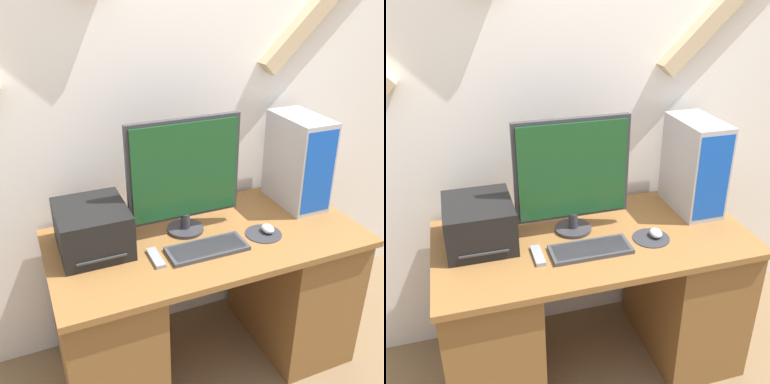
{
  "view_description": "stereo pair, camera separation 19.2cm",
  "coord_description": "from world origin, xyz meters",
  "views": [
    {
      "loc": [
        -0.74,
        -1.24,
        1.82
      ],
      "look_at": [
        -0.07,
        0.35,
        0.99
      ],
      "focal_mm": 42.0,
      "sensor_mm": 36.0,
      "label": 1
    },
    {
      "loc": [
        -0.56,
        -1.3,
        1.82
      ],
      "look_at": [
        -0.07,
        0.35,
        0.99
      ],
      "focal_mm": 42.0,
      "sensor_mm": 36.0,
      "label": 2
    }
  ],
  "objects": [
    {
      "name": "printer",
      "position": [
        -0.49,
        0.44,
        0.85
      ],
      "size": [
        0.29,
        0.33,
        0.2
      ],
      "color": "black",
      "rests_on": "desk"
    },
    {
      "name": "mousepad",
      "position": [
        0.24,
        0.26,
        0.75
      ],
      "size": [
        0.17,
        0.17,
        0.0
      ],
      "color": "#2D2D33",
      "rests_on": "desk"
    },
    {
      "name": "mouse",
      "position": [
        0.27,
        0.26,
        0.77
      ],
      "size": [
        0.05,
        0.07,
        0.04
      ],
      "color": "silver",
      "rests_on": "mousepad"
    },
    {
      "name": "remote_control",
      "position": [
        -0.28,
        0.26,
        0.76
      ],
      "size": [
        0.04,
        0.14,
        0.02
      ],
      "color": "gray",
      "rests_on": "desk"
    },
    {
      "name": "monitor",
      "position": [
        -0.07,
        0.44,
        1.04
      ],
      "size": [
        0.52,
        0.17,
        0.54
      ],
      "color": "#333338",
      "rests_on": "desk"
    },
    {
      "name": "keyboard",
      "position": [
        -0.05,
        0.24,
        0.76
      ],
      "size": [
        0.35,
        0.14,
        0.02
      ],
      "color": "#3D3D42",
      "rests_on": "desk"
    },
    {
      "name": "desk",
      "position": [
        0.0,
        0.35,
        0.39
      ],
      "size": [
        1.43,
        0.7,
        0.75
      ],
      "color": "brown",
      "rests_on": "ground_plane"
    },
    {
      "name": "computer_tower",
      "position": [
        0.56,
        0.48,
        0.98
      ],
      "size": [
        0.19,
        0.35,
        0.46
      ],
      "color": "#B2B2B7",
      "rests_on": "desk"
    },
    {
      "name": "wall_back",
      "position": [
        -0.0,
        0.76,
        1.36
      ],
      "size": [
        6.4,
        0.13,
        2.7
      ],
      "color": "white",
      "rests_on": "ground_plane"
    }
  ]
}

